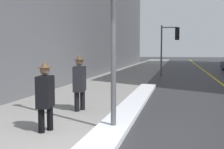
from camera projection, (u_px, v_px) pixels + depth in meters
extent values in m
cube|color=gray|center=(125.00, 76.00, 19.99)|extent=(4.00, 80.00, 0.01)
cube|color=gold|center=(214.00, 78.00, 18.63)|extent=(0.16, 80.00, 0.00)
cube|color=white|center=(134.00, 103.00, 9.32)|extent=(0.73, 10.07, 0.12)
cylinder|color=#515156|center=(113.00, 13.00, 6.13)|extent=(0.12, 0.12, 5.26)
cylinder|color=#515156|center=(161.00, 51.00, 20.29)|extent=(0.11, 0.11, 3.63)
cylinder|color=#515156|center=(169.00, 27.00, 20.06)|extent=(1.10, 0.15, 0.07)
cube|color=black|center=(177.00, 34.00, 20.02)|extent=(0.31, 0.22, 0.90)
sphere|color=red|center=(177.00, 30.00, 20.11)|extent=(0.19, 0.19, 0.19)
sphere|color=orange|center=(177.00, 34.00, 20.14)|extent=(0.19, 0.19, 0.19)
sphere|color=green|center=(177.00, 38.00, 20.16)|extent=(0.19, 0.19, 0.19)
cylinder|color=black|center=(50.00, 113.00, 6.30)|extent=(0.14, 0.14, 0.79)
cylinder|color=black|center=(41.00, 115.00, 6.09)|extent=(0.14, 0.14, 0.79)
cube|color=black|center=(45.00, 92.00, 6.15)|extent=(0.34, 0.51, 0.69)
sphere|color=#8C664C|center=(45.00, 70.00, 6.11)|extent=(0.21, 0.21, 0.21)
cylinder|color=#4C3823|center=(45.00, 68.00, 6.11)|extent=(0.33, 0.33, 0.01)
cone|color=#4C3823|center=(45.00, 65.00, 6.10)|extent=(0.20, 0.20, 0.13)
cylinder|color=black|center=(83.00, 96.00, 8.48)|extent=(0.15, 0.15, 0.85)
cylinder|color=black|center=(77.00, 97.00, 8.26)|extent=(0.15, 0.15, 0.85)
cube|color=black|center=(80.00, 79.00, 8.32)|extent=(0.36, 0.55, 0.74)
sphere|color=#8C664C|center=(79.00, 62.00, 8.28)|extent=(0.23, 0.23, 0.23)
cylinder|color=#4C3823|center=(79.00, 60.00, 8.27)|extent=(0.36, 0.36, 0.01)
cone|color=#4C3823|center=(79.00, 57.00, 8.27)|extent=(0.22, 0.22, 0.14)
cube|color=black|center=(82.00, 83.00, 8.69)|extent=(0.13, 0.23, 0.28)
cylinder|color=black|center=(224.00, 66.00, 26.18)|extent=(0.27, 0.73, 0.71)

